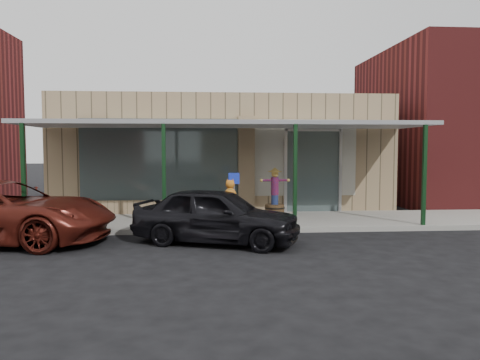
{
  "coord_description": "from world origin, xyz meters",
  "views": [
    {
      "loc": [
        -0.68,
        -10.62,
        2.35
      ],
      "look_at": [
        0.3,
        2.6,
        1.43
      ],
      "focal_mm": 35.0,
      "sensor_mm": 36.0,
      "label": 1
    }
  ],
  "objects": [
    {
      "name": "awning",
      "position": [
        0.0,
        3.56,
        3.01
      ],
      "size": [
        12.0,
        3.0,
        3.04
      ],
      "color": "gray",
      "rests_on": "ground"
    },
    {
      "name": "barrel_pumpkin",
      "position": [
        -1.5,
        3.39,
        0.4
      ],
      "size": [
        0.62,
        0.62,
        0.7
      ],
      "rotation": [
        0.0,
        0.0,
        0.05
      ],
      "color": "#523B21",
      "rests_on": "sidewalk"
    },
    {
      "name": "ground",
      "position": [
        0.0,
        0.0,
        0.0
      ],
      "size": [
        120.0,
        120.0,
        0.0
      ],
      "primitive_type": "plane",
      "color": "black",
      "rests_on": "ground"
    },
    {
      "name": "sidewalk",
      "position": [
        0.0,
        3.6,
        0.07
      ],
      "size": [
        40.0,
        3.2,
        0.15
      ],
      "primitive_type": "cube",
      "color": "gray",
      "rests_on": "ground"
    },
    {
      "name": "parked_sedan",
      "position": [
        -0.41,
        0.72,
        0.7
      ],
      "size": [
        4.39,
        2.96,
        1.53
      ],
      "rotation": [
        0.0,
        0.0,
        1.21
      ],
      "color": "black",
      "rests_on": "ground"
    },
    {
      "name": "block_buildings_near",
      "position": [
        2.01,
        9.2,
        3.77
      ],
      "size": [
        61.0,
        8.0,
        8.0
      ],
      "color": "maroon",
      "rests_on": "ground"
    },
    {
      "name": "barrel_scarecrow",
      "position": [
        1.5,
        3.92,
        0.68
      ],
      "size": [
        0.94,
        0.76,
        1.57
      ],
      "rotation": [
        0.0,
        0.0,
        0.31
      ],
      "color": "#523B21",
      "rests_on": "sidewalk"
    },
    {
      "name": "storefront",
      "position": [
        -0.0,
        8.16,
        2.09
      ],
      "size": [
        12.0,
        6.25,
        4.2
      ],
      "color": "#8D7656",
      "rests_on": "ground"
    },
    {
      "name": "handicap_sign",
      "position": [
        0.12,
        2.42,
        1.11
      ],
      "size": [
        0.31,
        0.04,
        1.49
      ],
      "rotation": [
        0.0,
        0.0,
        -0.03
      ],
      "color": "gray",
      "rests_on": "sidewalk"
    }
  ]
}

